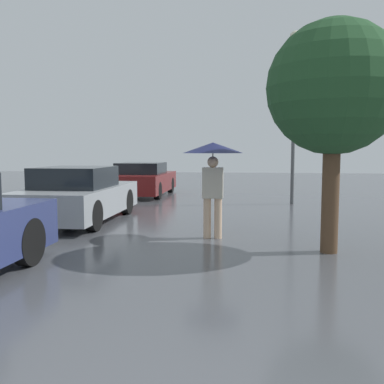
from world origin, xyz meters
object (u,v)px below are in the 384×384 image
Objects in this scene: tree at (334,89)px; parked_car_farthest at (143,180)px; pedestrian at (213,160)px; parked_car_middle at (78,196)px; street_lamp at (294,90)px.

parked_car_farthest is at bearing 121.62° from tree.
pedestrian is at bearing 155.42° from tree.
tree is (5.04, -8.19, 1.99)m from parked_car_farthest.
parked_car_middle reaches higher than parked_car_farthest.
pedestrian is 0.35× the size of street_lamp.
parked_car_middle is 5.99m from tree.
street_lamp reaches higher than tree.
tree is (1.92, -0.88, 1.10)m from pedestrian.
pedestrian is 0.49× the size of tree.
pedestrian is 8.00m from parked_car_farthest.
street_lamp reaches higher than parked_car_middle.
pedestrian is at bearing -110.36° from street_lamp.
street_lamp is (0.06, 6.23, 0.85)m from tree.
tree is 0.71× the size of street_lamp.
parked_car_middle is (-3.20, 1.52, -0.86)m from pedestrian.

